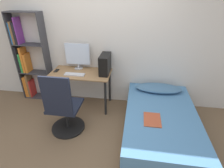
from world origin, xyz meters
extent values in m
plane|color=brown|center=(0.00, 0.00, 0.00)|extent=(14.00, 14.00, 0.00)
cube|color=silver|center=(0.00, 1.50, 1.25)|extent=(8.00, 0.05, 2.50)
cube|color=#997047|center=(-0.30, 1.18, 0.72)|extent=(1.12, 0.58, 0.02)
cylinder|color=black|center=(-0.81, 0.94, 0.35)|extent=(0.04, 0.04, 0.70)
cylinder|color=black|center=(0.21, 0.94, 0.35)|extent=(0.04, 0.04, 0.70)
cylinder|color=black|center=(-0.81, 1.42, 0.35)|extent=(0.04, 0.04, 0.70)
cylinder|color=black|center=(0.21, 1.42, 0.35)|extent=(0.04, 0.04, 0.70)
cube|color=#38383D|center=(-1.65, 1.36, 0.88)|extent=(0.02, 0.23, 1.76)
cube|color=#38383D|center=(-1.02, 1.36, 0.88)|extent=(0.02, 0.23, 1.76)
cube|color=#38383D|center=(-1.33, 1.36, 0.01)|extent=(0.61, 0.23, 0.02)
cube|color=#38383D|center=(-1.33, 1.36, 0.59)|extent=(0.61, 0.23, 0.02)
cube|color=#38383D|center=(-1.33, 1.36, 1.17)|extent=(0.61, 0.23, 0.02)
cube|color=#38383D|center=(-1.33, 1.36, 1.75)|extent=(0.61, 0.23, 0.02)
cube|color=orange|center=(-1.61, 1.36, 0.25)|extent=(0.03, 0.20, 0.46)
cube|color=orange|center=(-1.57, 1.36, 0.26)|extent=(0.03, 0.20, 0.48)
cube|color=brown|center=(-1.53, 1.36, 0.28)|extent=(0.04, 0.20, 0.52)
cube|color=red|center=(-1.49, 1.36, 0.21)|extent=(0.02, 0.20, 0.38)
cube|color=black|center=(-1.61, 1.36, 0.86)|extent=(0.03, 0.20, 0.53)
cube|color=green|center=(-1.57, 1.36, 0.79)|extent=(0.04, 0.20, 0.38)
cube|color=orange|center=(-1.52, 1.36, 0.86)|extent=(0.04, 0.20, 0.51)
cube|color=orange|center=(-1.47, 1.36, 0.79)|extent=(0.04, 0.20, 0.38)
cube|color=#2870B7|center=(-1.62, 1.36, 1.38)|extent=(0.02, 0.20, 0.39)
cube|color=brown|center=(-1.58, 1.36, 1.39)|extent=(0.04, 0.20, 0.41)
cube|color=black|center=(-1.53, 1.36, 1.38)|extent=(0.04, 0.20, 0.40)
cube|color=#7A338E|center=(-1.49, 1.36, 1.42)|extent=(0.02, 0.20, 0.48)
cylinder|color=black|center=(-0.35, 0.48, 0.01)|extent=(0.55, 0.55, 0.03)
cylinder|color=black|center=(-0.35, 0.48, 0.23)|extent=(0.05, 0.05, 0.41)
cube|color=black|center=(-0.35, 0.48, 0.46)|extent=(0.48, 0.48, 0.04)
cube|color=black|center=(-0.35, 0.25, 0.77)|extent=(0.43, 0.04, 0.59)
cube|color=#4C3D2D|center=(1.15, 0.55, 0.10)|extent=(1.10, 1.84, 0.20)
cube|color=teal|center=(1.15, 0.55, 0.32)|extent=(1.07, 1.80, 0.24)
ellipsoid|color=teal|center=(1.15, 1.21, 0.50)|extent=(0.84, 0.36, 0.11)
cube|color=#B24C2D|center=(1.00, 0.35, 0.45)|extent=(0.24, 0.32, 0.01)
cylinder|color=#B7B7BC|center=(-0.40, 1.37, 0.73)|extent=(0.16, 0.16, 0.01)
cylinder|color=#B7B7BC|center=(-0.40, 1.37, 0.78)|extent=(0.04, 0.04, 0.08)
cube|color=#B7B7BC|center=(-0.40, 1.38, 1.02)|extent=(0.49, 0.01, 0.42)
cube|color=silver|center=(-0.40, 1.37, 1.02)|extent=(0.47, 0.01, 0.40)
cube|color=silver|center=(-0.38, 1.07, 0.74)|extent=(0.37, 0.12, 0.02)
cube|color=black|center=(0.16, 1.25, 0.90)|extent=(0.16, 0.42, 0.35)
cube|color=black|center=(-0.78, 1.19, 0.73)|extent=(0.07, 0.14, 0.01)
camera|label=1|loc=(0.73, -1.68, 2.06)|focal=28.00mm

